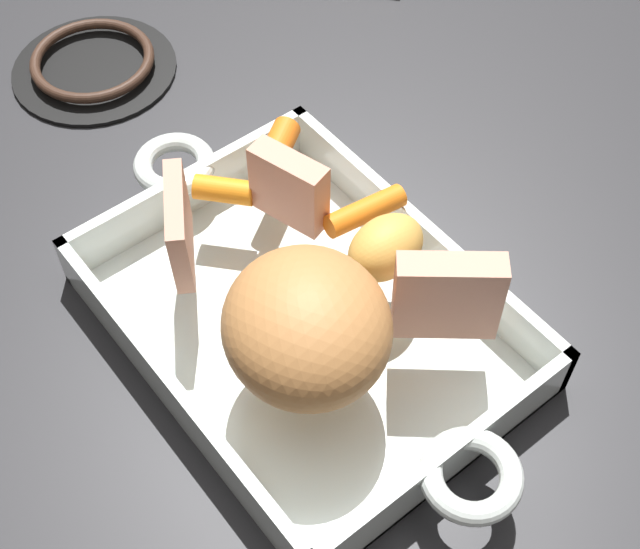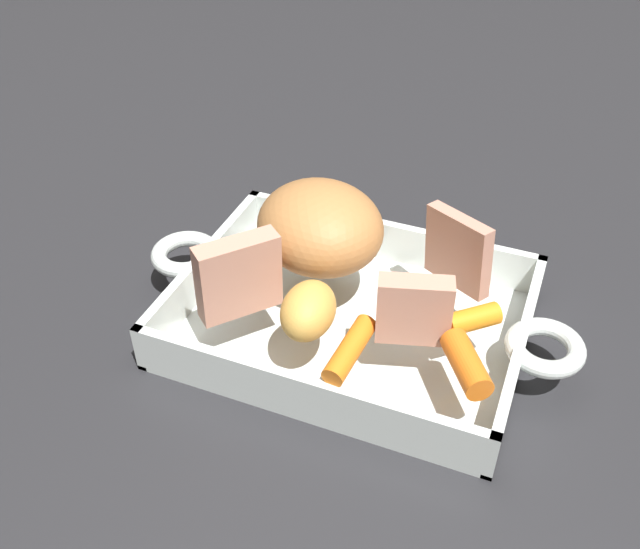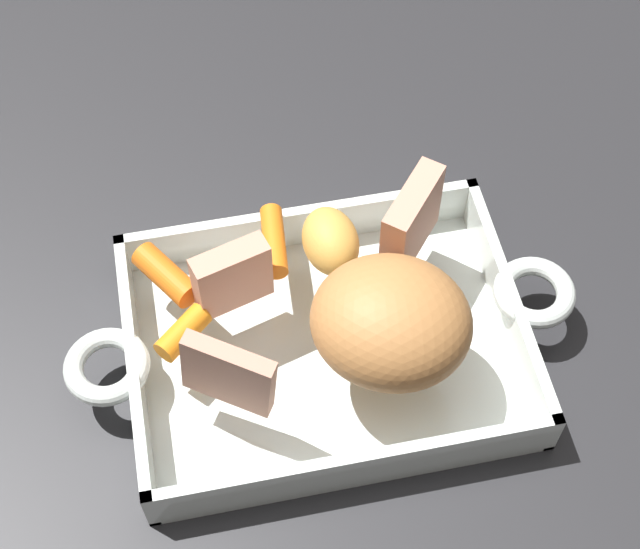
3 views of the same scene
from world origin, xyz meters
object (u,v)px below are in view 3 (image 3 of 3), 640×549
at_px(roast_slice_thin, 411,221).
at_px(roast_slice_thick, 232,277).
at_px(baby_carrot_southeast, 166,275).
at_px(baby_carrot_northeast, 183,333).
at_px(roasting_dish, 326,344).
at_px(potato_golden_large, 330,241).
at_px(baby_carrot_center_left, 274,241).
at_px(pork_roast, 391,322).
at_px(roast_slice_outer, 228,375).

xyz_separation_m(roast_slice_thin, roast_slice_thick, (0.15, 0.02, -0.01)).
bearing_deg(baby_carrot_southeast, baby_carrot_northeast, 97.06).
distance_m(roasting_dish, potato_golden_large, 0.08).
bearing_deg(baby_carrot_center_left, baby_carrot_northeast, 40.79).
distance_m(roast_slice_thin, baby_carrot_northeast, 0.20).
height_order(roasting_dish, roast_slice_thick, roast_slice_thick).
bearing_deg(baby_carrot_southeast, pork_roast, 149.89).
relative_size(roast_slice_outer, baby_carrot_northeast, 1.50).
xyz_separation_m(roasting_dish, roast_slice_thin, (-0.08, -0.06, 0.07)).
distance_m(baby_carrot_northeast, potato_golden_large, 0.14).
height_order(roasting_dish, potato_golden_large, potato_golden_large).
bearing_deg(roast_slice_thick, roast_slice_outer, 80.02).
bearing_deg(potato_golden_large, roast_slice_thin, 177.43).
relative_size(roasting_dish, roast_slice_thick, 6.81).
bearing_deg(roast_slice_thick, baby_carrot_center_left, -133.16).
relative_size(roast_slice_thick, roast_slice_outer, 0.88).
bearing_deg(potato_golden_large, roast_slice_thick, 16.08).
bearing_deg(baby_carrot_northeast, roasting_dish, 175.97).
bearing_deg(baby_carrot_northeast, roast_slice_thin, -165.09).
height_order(pork_roast, baby_carrot_center_left, pork_roast).
bearing_deg(roasting_dish, roast_slice_thin, -144.07).
height_order(roast_slice_thin, baby_carrot_center_left, roast_slice_thin).
bearing_deg(potato_golden_large, roasting_dish, 75.19).
relative_size(roast_slice_thin, potato_golden_large, 1.16).
height_order(roasting_dish, baby_carrot_southeast, baby_carrot_southeast).
relative_size(baby_carrot_center_left, potato_golden_large, 1.06).
bearing_deg(baby_carrot_southeast, roast_slice_thick, 154.27).
distance_m(baby_carrot_center_left, potato_golden_large, 0.05).
bearing_deg(roasting_dish, baby_carrot_center_left, -71.22).
bearing_deg(roasting_dish, pork_roast, 144.61).
distance_m(roasting_dish, baby_carrot_southeast, 0.14).
height_order(roast_slice_thin, baby_carrot_northeast, roast_slice_thin).
relative_size(roasting_dish, pork_roast, 3.40).
relative_size(roast_slice_thin, baby_carrot_southeast, 1.22).
height_order(roast_slice_thick, potato_golden_large, roast_slice_thick).
distance_m(pork_roast, roast_slice_thick, 0.13).
height_order(pork_roast, roast_slice_outer, pork_roast).
xyz_separation_m(roasting_dish, baby_carrot_center_left, (0.03, -0.08, 0.04)).
xyz_separation_m(roasting_dish, baby_carrot_southeast, (0.12, -0.06, 0.04)).
xyz_separation_m(roast_slice_outer, baby_carrot_center_left, (-0.05, -0.13, -0.03)).
distance_m(roasting_dish, roast_slice_outer, 0.12).
relative_size(roast_slice_thin, baby_carrot_northeast, 1.56).
height_order(baby_carrot_southeast, potato_golden_large, potato_golden_large).
relative_size(pork_roast, potato_golden_large, 1.95).
bearing_deg(pork_roast, baby_carrot_center_left, -57.58).
bearing_deg(roast_slice_outer, baby_carrot_southeast, -72.05).
distance_m(roasting_dish, roast_slice_thick, 0.10).
height_order(roast_slice_thin, potato_golden_large, roast_slice_thin).
xyz_separation_m(roast_slice_thick, roast_slice_outer, (0.02, 0.09, 0.00)).
bearing_deg(baby_carrot_center_left, roast_slice_thin, 169.05).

